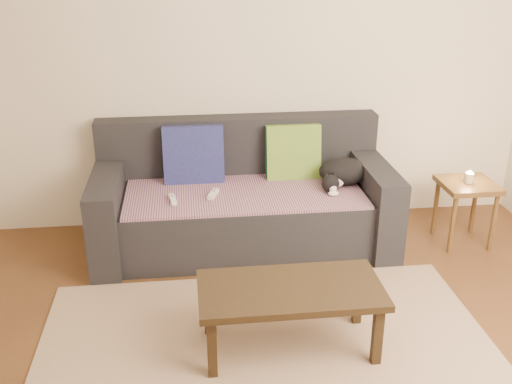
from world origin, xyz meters
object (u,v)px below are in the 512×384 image
at_px(cat, 343,173).
at_px(wii_remote_b, 213,194).
at_px(wii_remote_a, 173,199).
at_px(side_table, 467,193).
at_px(coffee_table, 290,295).
at_px(sofa, 243,203).

height_order(cat, wii_remote_b, cat).
relative_size(wii_remote_a, wii_remote_b, 1.00).
bearing_deg(side_table, wii_remote_b, 178.35).
distance_m(cat, coffee_table, 1.41).
relative_size(sofa, cat, 4.74).
bearing_deg(coffee_table, wii_remote_a, 119.50).
height_order(sofa, coffee_table, sofa).
xyz_separation_m(wii_remote_a, side_table, (2.10, 0.01, -0.06)).
distance_m(sofa, wii_remote_b, 0.30).
relative_size(cat, side_table, 0.93).
distance_m(cat, wii_remote_a, 1.23).
distance_m(wii_remote_a, wii_remote_b, 0.28).
xyz_separation_m(cat, wii_remote_b, (-0.94, -0.10, -0.08)).
distance_m(sofa, cat, 0.75).
height_order(wii_remote_a, side_table, side_table).
bearing_deg(side_table, sofa, 172.99).
height_order(sofa, side_table, sofa).
xyz_separation_m(sofa, wii_remote_a, (-0.50, -0.21, 0.15)).
height_order(wii_remote_b, coffee_table, wii_remote_b).
bearing_deg(cat, sofa, 163.15).
bearing_deg(sofa, side_table, -7.01).
xyz_separation_m(wii_remote_b, side_table, (1.82, -0.05, -0.06)).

